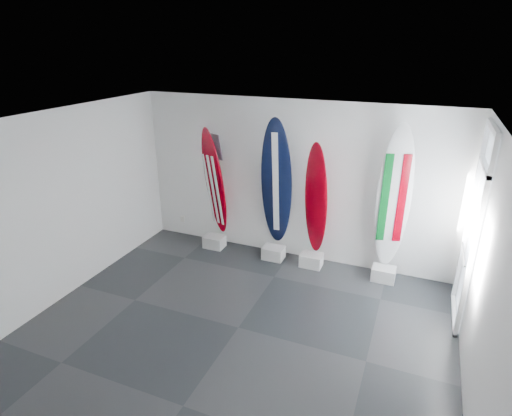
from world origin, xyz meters
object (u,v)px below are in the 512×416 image
at_px(surfboard_swiss, 316,199).
at_px(surfboard_italy, 394,198).
at_px(surfboard_usa, 214,183).
at_px(surfboard_navy, 276,184).

distance_m(surfboard_swiss, surfboard_italy, 1.32).
distance_m(surfboard_usa, surfboard_swiss, 2.03).
relative_size(surfboard_navy, surfboard_italy, 1.00).
xyz_separation_m(surfboard_navy, surfboard_swiss, (0.75, 0.00, -0.20)).
distance_m(surfboard_navy, surfboard_italy, 2.06).
bearing_deg(surfboard_swiss, surfboard_usa, -160.32).
distance_m(surfboard_navy, surfboard_swiss, 0.78).
relative_size(surfboard_usa, surfboard_navy, 0.89).
xyz_separation_m(surfboard_swiss, surfboard_italy, (1.31, 0.00, 0.21)).
bearing_deg(surfboard_navy, surfboard_swiss, -6.99).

